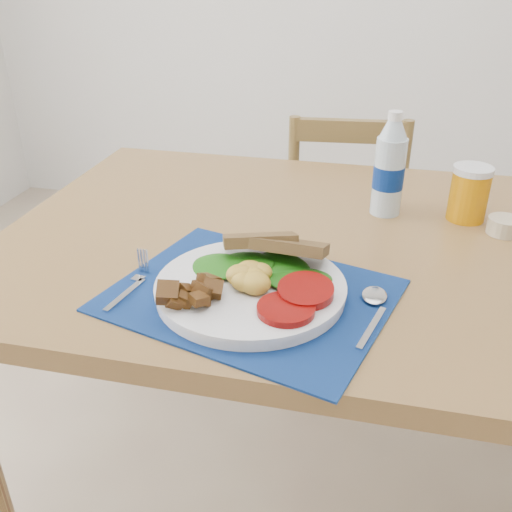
{
  "coord_description": "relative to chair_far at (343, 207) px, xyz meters",
  "views": [
    {
      "loc": [
        0.04,
        -0.82,
        1.25
      ],
      "look_at": [
        -0.15,
        -0.01,
        0.8
      ],
      "focal_mm": 40.0,
      "sensor_mm": 36.0,
      "label": 1
    }
  ],
  "objects": [
    {
      "name": "breakfast_plate",
      "position": [
        -0.09,
        -0.94,
        0.25
      ],
      "size": [
        0.31,
        0.31,
        0.07
      ],
      "rotation": [
        0.0,
        0.0,
        0.17
      ],
      "color": "silver",
      "rests_on": "placemat"
    },
    {
      "name": "placemat",
      "position": [
        -0.08,
        -0.93,
        0.23
      ],
      "size": [
        0.51,
        0.45,
        0.0
      ],
      "primitive_type": "cube",
      "rotation": [
        0.0,
        0.0,
        -0.27
      ],
      "color": "black",
      "rests_on": "table"
    },
    {
      "name": "spoon",
      "position": [
        0.12,
        -0.93,
        0.23
      ],
      "size": [
        0.04,
        0.17,
        0.01
      ],
      "rotation": [
        0.0,
        0.0,
        -0.26
      ],
      "color": "#B2B5BA",
      "rests_on": "placemat"
    },
    {
      "name": "fork",
      "position": [
        -0.28,
        -0.95,
        0.23
      ],
      "size": [
        0.03,
        0.15,
        0.0
      ],
      "rotation": [
        0.0,
        0.0,
        -0.18
      ],
      "color": "#B2B5BA",
      "rests_on": "placemat"
    },
    {
      "name": "water_bottle",
      "position": [
        0.12,
        -0.54,
        0.32
      ],
      "size": [
        0.06,
        0.06,
        0.22
      ],
      "color": "#ADBFCC",
      "rests_on": "table"
    },
    {
      "name": "chair_far",
      "position": [
        0.0,
        0.0,
        0.0
      ],
      "size": [
        0.41,
        0.4,
        1.02
      ],
      "rotation": [
        0.0,
        0.0,
        3.24
      ],
      "color": "brown",
      "rests_on": "ground"
    },
    {
      "name": "ramekin",
      "position": [
        0.36,
        -0.59,
        0.24
      ],
      "size": [
        0.07,
        0.07,
        0.03
      ],
      "primitive_type": "cylinder",
      "color": "tan",
      "rests_on": "table"
    },
    {
      "name": "juice_glass",
      "position": [
        0.29,
        -0.54,
        0.28
      ],
      "size": [
        0.08,
        0.08,
        0.11
      ],
      "primitive_type": "cylinder",
      "color": "#CD7E05",
      "rests_on": "table"
    },
    {
      "name": "table",
      "position": [
        0.07,
        -0.69,
        0.14
      ],
      "size": [
        1.4,
        0.9,
        0.75
      ],
      "color": "brown",
      "rests_on": "ground"
    }
  ]
}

